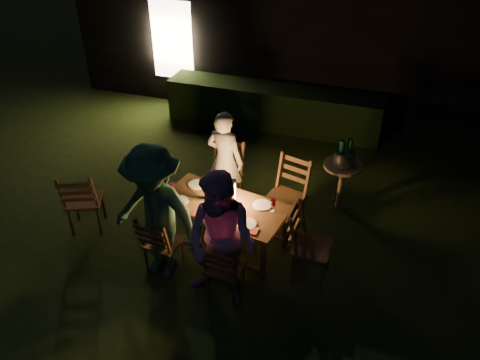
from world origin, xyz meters
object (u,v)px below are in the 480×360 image
(person_opp_right, at_px, (221,241))
(person_opp_left, at_px, (156,214))
(chair_near_left, at_px, (163,252))
(chair_far_left, at_px, (224,188))
(bottle_bucket_b, at_px, (349,154))
(person_house_side, at_px, (225,161))
(ice_bucket, at_px, (344,158))
(dining_table, at_px, (224,209))
(bottle_table, at_px, (207,190))
(lantern, at_px, (229,194))
(chair_far_right, at_px, (285,207))
(bottle_bucket_a, at_px, (341,156))
(chair_near_right, at_px, (225,276))
(side_table, at_px, (342,170))
(chair_end, at_px, (310,257))
(chair_spare, at_px, (86,210))

(person_opp_right, distance_m, person_opp_left, 0.90)
(chair_near_left, relative_size, person_opp_left, 0.51)
(chair_far_left, bearing_deg, bottle_bucket_b, -156.87)
(person_house_side, distance_m, ice_bucket, 1.72)
(dining_table, xyz_separation_m, bottle_bucket_b, (1.40, 1.40, 0.31))
(chair_near_left, bearing_deg, bottle_table, 71.37)
(dining_table, height_order, lantern, lantern)
(lantern, relative_size, ice_bucket, 1.17)
(chair_far_right, relative_size, bottle_bucket_a, 3.39)
(bottle_bucket_b, bearing_deg, ice_bucket, -141.34)
(chair_near_right, relative_size, side_table, 1.24)
(chair_far_left, height_order, chair_end, chair_far_left)
(chair_spare, bearing_deg, chair_near_left, -38.61)
(chair_spare, xyz_separation_m, side_table, (3.31, 1.64, 0.35))
(person_house_side, height_order, bottle_table, person_house_side)
(person_opp_left, distance_m, bottle_bucket_b, 2.91)
(chair_end, distance_m, chair_spare, 3.18)
(dining_table, xyz_separation_m, chair_end, (1.21, -0.22, -0.30))
(chair_near_right, height_order, person_opp_left, person_opp_left)
(side_table, relative_size, bottle_bucket_a, 2.38)
(side_table, bearing_deg, chair_end, -94.96)
(chair_spare, height_order, bottle_bucket_a, bottle_bucket_a)
(dining_table, distance_m, ice_bucket, 1.93)
(chair_near_right, bearing_deg, bottle_bucket_b, 67.74)
(person_house_side, xyz_separation_m, ice_bucket, (1.65, 0.47, 0.09))
(dining_table, relative_size, chair_near_left, 1.86)
(person_opp_right, xyz_separation_m, bottle_bucket_b, (1.09, 2.28, 0.05))
(chair_near_left, bearing_deg, person_opp_right, -7.37)
(chair_spare, distance_m, bottle_bucket_b, 3.81)
(lantern, bearing_deg, chair_near_right, -73.81)
(person_opp_right, bearing_deg, bottle_bucket_a, 75.65)
(chair_near_left, bearing_deg, chair_end, 20.41)
(dining_table, height_order, chair_near_right, chair_near_right)
(chair_end, xyz_separation_m, bottle_bucket_b, (0.19, 1.61, 0.61))
(chair_end, relative_size, side_table, 1.37)
(chair_end, relative_size, person_opp_left, 0.57)
(chair_end, bearing_deg, chair_far_right, -146.46)
(person_house_side, distance_m, lantern, 0.92)
(dining_table, relative_size, chair_far_left, 1.64)
(dining_table, height_order, person_opp_left, person_opp_left)
(chair_near_left, xyz_separation_m, chair_far_left, (0.26, 1.52, 0.04))
(chair_far_left, distance_m, chair_end, 1.85)
(chair_far_left, relative_size, person_opp_left, 0.58)
(person_house_side, relative_size, person_opp_left, 0.84)
(chair_near_left, relative_size, bottle_bucket_b, 2.95)
(chair_far_left, xyz_separation_m, person_opp_left, (-0.27, -1.57, 0.60))
(lantern, bearing_deg, person_house_side, 113.05)
(ice_bucket, bearing_deg, chair_spare, -153.68)
(bottle_table, relative_size, bottle_bucket_b, 0.88)
(bottle_table, relative_size, ice_bucket, 0.93)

